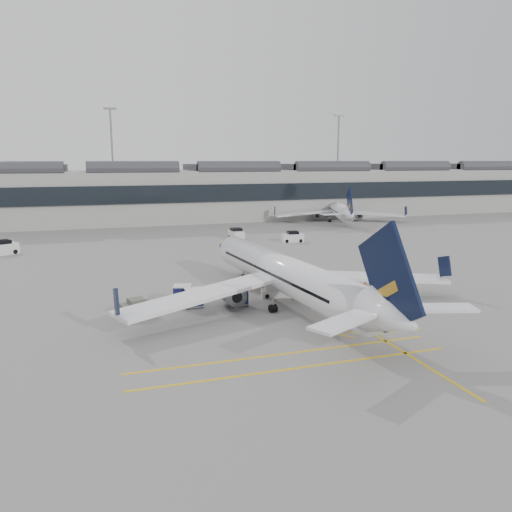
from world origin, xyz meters
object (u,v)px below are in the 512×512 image
object	(u,v)px
ramp_agent_a	(251,283)
pushback_tug	(137,308)
belt_loader	(279,291)
ramp_agent_b	(234,292)
airliner_main	(288,275)
baggage_cart_a	(262,272)

from	to	relation	value
ramp_agent_a	pushback_tug	xyz separation A→B (m)	(-11.88, -4.77, -0.22)
belt_loader	pushback_tug	xyz separation A→B (m)	(-13.94, -2.01, 0.12)
ramp_agent_a	ramp_agent_b	world-z (taller)	ramp_agent_b
ramp_agent_b	ramp_agent_a	bearing A→B (deg)	-147.75
airliner_main	ramp_agent_a	size ratio (longest dim) A/B	20.03
baggage_cart_a	ramp_agent_a	xyz separation A→B (m)	(-2.37, -3.67, -0.15)
belt_loader	baggage_cart_a	xyz separation A→B (m)	(0.31, 6.43, 0.49)
baggage_cart_a	pushback_tug	size ratio (longest dim) A/B	0.69
baggage_cart_a	ramp_agent_b	size ratio (longest dim) A/B	1.08
airliner_main	baggage_cart_a	bearing A→B (deg)	80.78
ramp_agent_b	pushback_tug	xyz separation A→B (m)	(-9.11, -1.38, -0.30)
belt_loader	ramp_agent_a	xyz separation A→B (m)	(-2.06, 2.76, 0.34)
airliner_main	baggage_cart_a	size ratio (longest dim) A/B	17.09
airliner_main	belt_loader	distance (m)	3.69
belt_loader	ramp_agent_a	distance (m)	3.46
belt_loader	ramp_agent_a	size ratio (longest dim) A/B	2.66
ramp_agent_a	pushback_tug	distance (m)	12.80
baggage_cart_a	ramp_agent_b	distance (m)	8.73
belt_loader	baggage_cart_a	distance (m)	6.45
baggage_cart_a	ramp_agent_b	bearing A→B (deg)	-116.02
belt_loader	ramp_agent_a	bearing A→B (deg)	140.97
pushback_tug	ramp_agent_b	bearing A→B (deg)	-6.11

